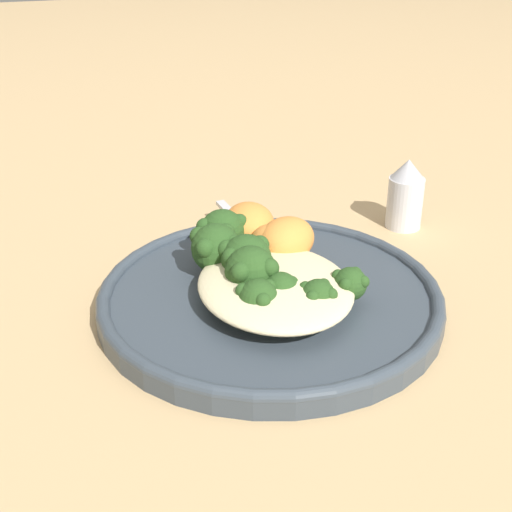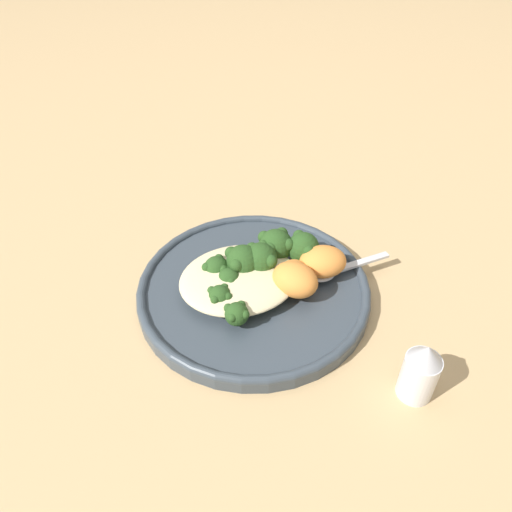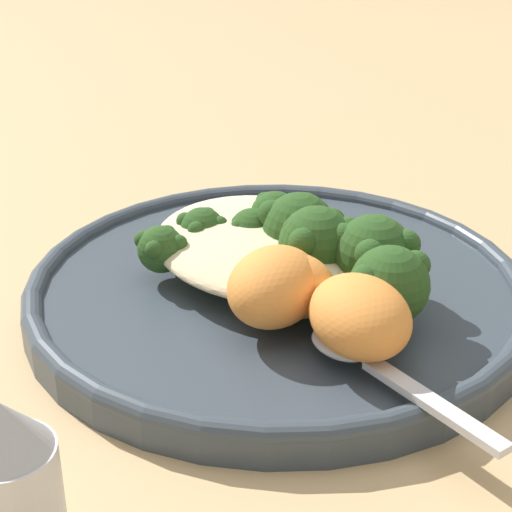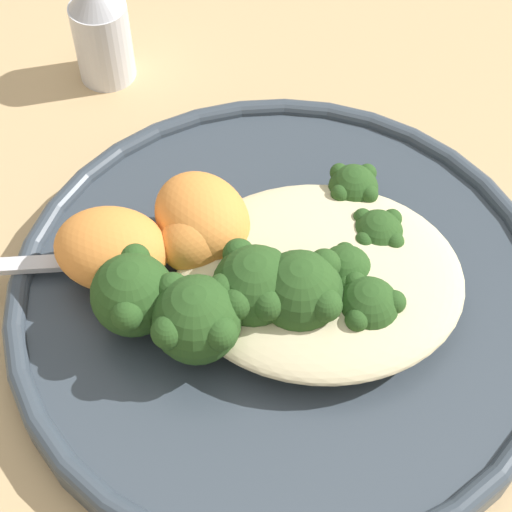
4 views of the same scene
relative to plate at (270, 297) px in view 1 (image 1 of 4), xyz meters
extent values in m
plane|color=tan|center=(0.01, -0.01, -0.01)|extent=(4.00, 4.00, 0.00)
cylinder|color=#38424C|center=(0.00, 0.00, 0.00)|extent=(0.29, 0.29, 0.02)
torus|color=#38424C|center=(0.00, 0.00, 0.00)|extent=(0.29, 0.29, 0.01)
ellipsoid|color=beige|center=(-0.02, 0.00, 0.02)|extent=(0.15, 0.12, 0.02)
ellipsoid|color=#9EBC66|center=(0.04, 0.00, 0.02)|extent=(0.07, 0.06, 0.01)
sphere|color=#284C1E|center=(0.07, 0.02, 0.03)|extent=(0.04, 0.04, 0.04)
sphere|color=#284C1E|center=(0.07, 0.04, 0.04)|extent=(0.02, 0.02, 0.02)
sphere|color=#284C1E|center=(0.07, 0.01, 0.04)|extent=(0.02, 0.02, 0.02)
ellipsoid|color=#9EBC66|center=(0.03, 0.00, 0.02)|extent=(0.04, 0.07, 0.01)
sphere|color=#284C1E|center=(0.04, 0.04, 0.03)|extent=(0.04, 0.04, 0.04)
sphere|color=#284C1E|center=(0.05, 0.05, 0.04)|extent=(0.02, 0.02, 0.02)
sphere|color=#284C1E|center=(0.03, 0.05, 0.04)|extent=(0.02, 0.02, 0.02)
sphere|color=#284C1E|center=(0.03, 0.02, 0.04)|extent=(0.02, 0.02, 0.02)
sphere|color=#284C1E|center=(0.05, 0.02, 0.04)|extent=(0.02, 0.02, 0.02)
ellipsoid|color=#9EBC66|center=(0.02, -0.01, 0.02)|extent=(0.03, 0.06, 0.02)
sphere|color=#284C1E|center=(0.01, 0.02, 0.03)|extent=(0.04, 0.04, 0.04)
sphere|color=#284C1E|center=(0.02, 0.03, 0.04)|extent=(0.02, 0.02, 0.02)
sphere|color=#284C1E|center=(0.00, 0.02, 0.04)|extent=(0.02, 0.02, 0.02)
sphere|color=#284C1E|center=(0.02, 0.00, 0.04)|extent=(0.02, 0.02, 0.02)
ellipsoid|color=#9EBC66|center=(0.01, -0.01, 0.02)|extent=(0.05, 0.07, 0.01)
sphere|color=#284C1E|center=(-0.01, 0.02, 0.03)|extent=(0.04, 0.04, 0.04)
sphere|color=#284C1E|center=(0.00, 0.03, 0.04)|extent=(0.02, 0.02, 0.02)
sphere|color=#284C1E|center=(-0.02, 0.03, 0.04)|extent=(0.02, 0.02, 0.02)
sphere|color=#284C1E|center=(-0.02, 0.01, 0.04)|extent=(0.02, 0.02, 0.02)
sphere|color=#284C1E|center=(0.00, 0.01, 0.04)|extent=(0.02, 0.02, 0.02)
ellipsoid|color=#9EBC66|center=(0.00, -0.01, 0.02)|extent=(0.09, 0.08, 0.02)
sphere|color=#284C1E|center=(-0.04, 0.02, 0.03)|extent=(0.03, 0.03, 0.03)
sphere|color=#284C1E|center=(-0.03, 0.03, 0.03)|extent=(0.01, 0.01, 0.01)
sphere|color=#284C1E|center=(-0.05, 0.02, 0.03)|extent=(0.01, 0.01, 0.01)
sphere|color=#284C1E|center=(-0.03, 0.01, 0.03)|extent=(0.01, 0.01, 0.01)
ellipsoid|color=#9EBC66|center=(0.01, -0.02, 0.02)|extent=(0.08, 0.05, 0.02)
sphere|color=#284C1E|center=(-0.03, 0.00, 0.02)|extent=(0.03, 0.03, 0.03)
sphere|color=#284C1E|center=(-0.03, 0.01, 0.03)|extent=(0.01, 0.01, 0.01)
sphere|color=#284C1E|center=(-0.03, -0.01, 0.03)|extent=(0.01, 0.01, 0.01)
ellipsoid|color=#9EBC66|center=(0.00, -0.02, 0.02)|extent=(0.09, 0.02, 0.02)
sphere|color=#284C1E|center=(-0.05, -0.02, 0.02)|extent=(0.03, 0.03, 0.03)
sphere|color=#284C1E|center=(-0.04, -0.02, 0.03)|extent=(0.01, 0.01, 0.01)
sphere|color=#284C1E|center=(-0.06, -0.02, 0.03)|extent=(0.01, 0.01, 0.01)
sphere|color=#284C1E|center=(-0.06, -0.03, 0.03)|extent=(0.01, 0.01, 0.01)
sphere|color=#284C1E|center=(-0.04, -0.03, 0.03)|extent=(0.01, 0.01, 0.01)
ellipsoid|color=#9EBC66|center=(0.00, -0.04, 0.02)|extent=(0.07, 0.05, 0.01)
sphere|color=#284C1E|center=(-0.04, -0.06, 0.02)|extent=(0.03, 0.03, 0.03)
sphere|color=#284C1E|center=(-0.03, -0.05, 0.03)|extent=(0.01, 0.01, 0.01)
sphere|color=#284C1E|center=(-0.05, -0.05, 0.03)|extent=(0.01, 0.01, 0.01)
sphere|color=#284C1E|center=(-0.05, -0.06, 0.03)|extent=(0.01, 0.01, 0.01)
sphere|color=#284C1E|center=(-0.03, -0.06, 0.03)|extent=(0.01, 0.01, 0.01)
ellipsoid|color=orange|center=(0.09, -0.01, 0.03)|extent=(0.07, 0.06, 0.04)
ellipsoid|color=orange|center=(0.04, -0.02, 0.03)|extent=(0.06, 0.06, 0.03)
ellipsoid|color=orange|center=(0.04, -0.03, 0.03)|extent=(0.07, 0.07, 0.04)
cube|color=silver|center=(0.14, -0.01, 0.01)|extent=(0.08, 0.02, 0.00)
ellipsoid|color=silver|center=(0.09, -0.02, 0.02)|extent=(0.04, 0.03, 0.01)
cylinder|color=silver|center=(0.12, -0.19, 0.02)|extent=(0.04, 0.04, 0.05)
cone|color=#B2B2B7|center=(0.12, -0.19, 0.05)|extent=(0.04, 0.04, 0.02)
camera|label=1|loc=(-0.49, 0.16, 0.31)|focal=50.00mm
camera|label=2|loc=(-0.13, -0.42, 0.45)|focal=35.00mm
camera|label=3|loc=(0.37, -0.23, 0.24)|focal=60.00mm
camera|label=4|loc=(0.01, 0.26, 0.37)|focal=60.00mm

